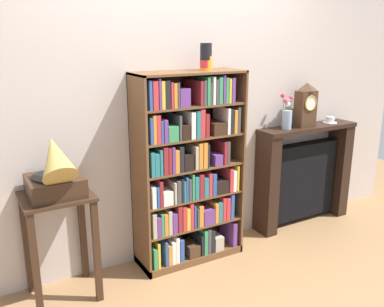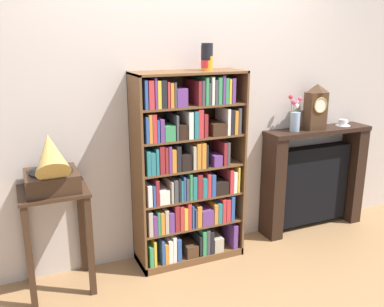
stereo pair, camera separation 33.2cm
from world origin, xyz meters
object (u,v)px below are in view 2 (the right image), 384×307
cup_stack (207,57)px  fireplace_mantel (313,179)px  side_table_left (56,221)px  teacup_with_saucer (343,123)px  flower_vase (295,118)px  gramophone (51,168)px  mantel_clock (316,107)px  bookshelf (187,173)px

cup_stack → fireplace_mantel: cup_stack is taller
side_table_left → teacup_with_saucer: 2.70m
flower_vase → cup_stack: bearing=-177.9°
gramophone → flower_vase: 2.11m
gramophone → side_table_left: bearing=90.0°
cup_stack → teacup_with_saucer: cup_stack is taller
side_table_left → mantel_clock: 2.41m
gramophone → teacup_with_saucer: gramophone is taller
side_table_left → mantel_clock: size_ratio=1.89×
bookshelf → flower_vase: bearing=3.1°
side_table_left → gramophone: size_ratio=1.63×
side_table_left → teacup_with_saucer: bearing=1.8°
cup_stack → fireplace_mantel: 1.65m
bookshelf → cup_stack: (0.18, 0.02, 0.91)m
bookshelf → side_table_left: size_ratio=2.00×
side_table_left → teacup_with_saucer: size_ratio=5.68×
fireplace_mantel → mantel_clock: bearing=-157.1°
gramophone → mantel_clock: 2.33m
side_table_left → flower_vase: bearing=2.4°
mantel_clock → side_table_left: bearing=-178.0°
fireplace_mantel → flower_vase: size_ratio=3.28×
mantel_clock → flower_vase: 0.23m
flower_vase → teacup_with_saucer: flower_vase is taller
side_table_left → flower_vase: flower_vase is taller
fireplace_mantel → bookshelf: bearing=-176.9°
bookshelf → teacup_with_saucer: bearing=1.8°
mantel_clock → teacup_with_saucer: mantel_clock is taller
gramophone → mantel_clock: bearing=3.2°
teacup_with_saucer → bookshelf: bearing=-178.2°
teacup_with_saucer → mantel_clock: bearing=-179.6°
bookshelf → fireplace_mantel: bearing=3.1°
bookshelf → mantel_clock: (1.29, 0.05, 0.44)m
flower_vase → fireplace_mantel: bearing=3.0°
cup_stack → fireplace_mantel: (1.16, 0.05, -1.17)m
bookshelf → gramophone: 1.05m
bookshelf → teacup_with_saucer: size_ratio=11.35×
cup_stack → teacup_with_saucer: size_ratio=1.48×
cup_stack → teacup_with_saucer: 1.58m
cup_stack → flower_vase: cup_stack is taller
bookshelf → side_table_left: bearing=-178.3°
gramophone → teacup_with_saucer: bearing=2.8°
bookshelf → fireplace_mantel: (1.34, 0.07, -0.26)m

